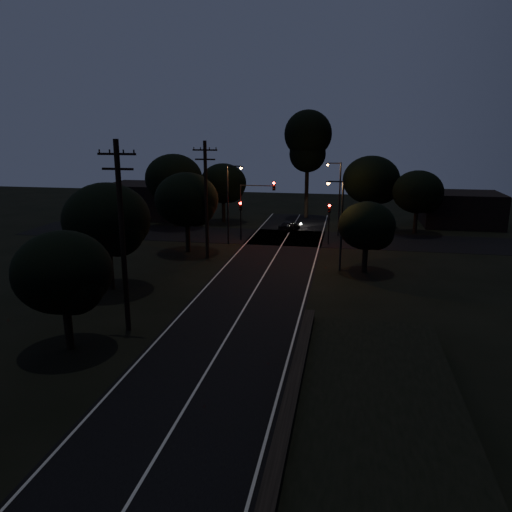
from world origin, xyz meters
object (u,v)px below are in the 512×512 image
(tall_pine, at_px, (308,141))
(signal_right, at_px, (329,216))
(signal_left, at_px, (241,214))
(streetlight_a, at_px, (230,199))
(streetlight_b, at_px, (338,194))
(car, at_px, (290,226))
(signal_mast, at_px, (257,200))
(streetlight_c, at_px, (340,219))
(utility_pole_mid, at_px, (122,235))
(utility_pole_far, at_px, (206,198))

(tall_pine, distance_m, signal_right, 17.01)
(tall_pine, relative_size, signal_right, 3.37)
(signal_left, xyz_separation_m, streetlight_a, (-0.71, -1.99, 1.80))
(streetlight_b, relative_size, car, 2.40)
(signal_mast, xyz_separation_m, streetlight_a, (-2.39, -1.99, 0.30))
(streetlight_a, height_order, streetlight_b, same)
(signal_right, distance_m, streetlight_a, 10.26)
(tall_pine, relative_size, signal_mast, 2.21)
(signal_mast, height_order, streetlight_b, streetlight_b)
(streetlight_a, relative_size, streetlight_c, 1.07)
(utility_pole_mid, distance_m, signal_mast, 25.22)
(signal_left, bearing_deg, car, 53.34)
(utility_pole_far, relative_size, signal_left, 2.56)
(signal_left, distance_m, streetlight_c, 14.52)
(signal_left, bearing_deg, streetlight_b, 22.05)
(streetlight_a, xyz_separation_m, streetlight_c, (11.14, -8.00, -0.29))
(utility_pole_far, xyz_separation_m, car, (5.87, 14.00, -4.92))
(signal_mast, height_order, car, signal_mast)
(tall_pine, distance_m, signal_mast, 16.50)
(signal_left, bearing_deg, streetlight_a, -109.59)
(signal_right, height_order, streetlight_b, streetlight_b)
(signal_mast, bearing_deg, signal_left, -179.87)
(signal_left, relative_size, signal_right, 1.00)
(streetlight_a, distance_m, streetlight_b, 12.19)
(signal_right, xyz_separation_m, car, (-4.73, 6.01, -2.27))
(utility_pole_far, relative_size, car, 3.15)
(tall_pine, relative_size, car, 4.15)
(tall_pine, distance_m, signal_left, 17.54)
(signal_right, relative_size, car, 1.23)
(utility_pole_far, relative_size, streetlight_a, 1.31)
(tall_pine, height_order, streetlight_b, tall_pine)
(signal_left, xyz_separation_m, signal_right, (9.20, 0.00, 0.00))
(streetlight_b, bearing_deg, utility_pole_far, -133.30)
(tall_pine, xyz_separation_m, streetlight_b, (4.31, -11.00, -5.33))
(signal_right, xyz_separation_m, streetlight_a, (-9.91, -1.99, 1.80))
(utility_pole_mid, xyz_separation_m, streetlight_c, (11.83, 15.00, -1.39))
(car, bearing_deg, streetlight_c, 134.67)
(utility_pole_mid, xyz_separation_m, signal_left, (1.40, 24.99, -2.90))
(signal_mast, relative_size, streetlight_b, 0.78)
(signal_mast, relative_size, streetlight_a, 0.78)
(tall_pine, xyz_separation_m, car, (-1.13, -9.00, -9.40))
(utility_pole_far, relative_size, signal_right, 2.56)
(car, bearing_deg, signal_right, 152.42)
(signal_left, bearing_deg, signal_mast, 0.13)
(signal_right, bearing_deg, tall_pine, 103.49)
(signal_mast, bearing_deg, tall_pine, 75.38)
(signal_right, relative_size, streetlight_b, 0.51)
(signal_right, relative_size, streetlight_c, 0.55)
(streetlight_b, xyz_separation_m, streetlight_c, (0.52, -14.00, -0.29))
(tall_pine, distance_m, streetlight_a, 18.90)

